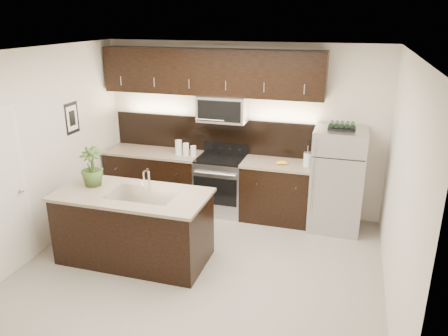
% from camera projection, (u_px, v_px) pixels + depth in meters
% --- Properties ---
extents(ground, '(4.50, 4.50, 0.00)m').
position_uv_depth(ground, '(201.00, 267.00, 5.64)').
color(ground, gray).
rests_on(ground, ground).
extents(room_walls, '(4.52, 4.02, 2.71)m').
position_uv_depth(room_walls, '(189.00, 141.00, 5.07)').
color(room_walls, beige).
rests_on(room_walls, ground).
extents(counter_run, '(3.51, 0.65, 0.94)m').
position_uv_depth(counter_run, '(209.00, 183.00, 7.13)').
color(counter_run, black).
rests_on(counter_run, ground).
extents(upper_fixtures, '(3.49, 0.40, 1.66)m').
position_uv_depth(upper_fixtures, '(212.00, 79.00, 6.70)').
color(upper_fixtures, black).
rests_on(upper_fixtures, counter_run).
extents(island, '(1.96, 0.96, 0.94)m').
position_uv_depth(island, '(134.00, 226.00, 5.69)').
color(island, black).
rests_on(island, ground).
extents(sink_faucet, '(0.84, 0.50, 0.28)m').
position_uv_depth(sink_faucet, '(143.00, 193.00, 5.50)').
color(sink_faucet, silver).
rests_on(sink_faucet, island).
extents(refrigerator, '(0.75, 0.67, 1.55)m').
position_uv_depth(refrigerator, '(337.00, 180.00, 6.44)').
color(refrigerator, '#B2B2B7').
rests_on(refrigerator, ground).
extents(wine_rack, '(0.38, 0.24, 0.09)m').
position_uv_depth(wine_rack, '(342.00, 126.00, 6.16)').
color(wine_rack, black).
rests_on(wine_rack, refrigerator).
extents(plant, '(0.35, 0.35, 0.53)m').
position_uv_depth(plant, '(92.00, 167.00, 5.71)').
color(plant, '#354F1F').
rests_on(plant, island).
extents(canisters, '(0.35, 0.11, 0.24)m').
position_uv_depth(canisters, '(184.00, 149.00, 7.00)').
color(canisters, silver).
rests_on(canisters, counter_run).
extents(french_press, '(0.11, 0.11, 0.32)m').
position_uv_depth(french_press, '(307.00, 159.00, 6.47)').
color(french_press, silver).
rests_on(french_press, counter_run).
extents(bananas, '(0.21, 0.19, 0.05)m').
position_uv_depth(bananas, '(278.00, 163.00, 6.59)').
color(bananas, yellow).
rests_on(bananas, counter_run).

